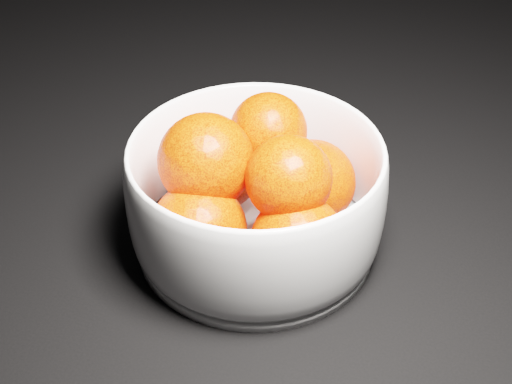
% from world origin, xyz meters
% --- Properties ---
extents(ground, '(3.00, 3.00, 0.00)m').
position_xyz_m(ground, '(0.00, 0.00, 0.00)').
color(ground, black).
rests_on(ground, ground).
extents(bowl, '(0.22, 0.22, 0.11)m').
position_xyz_m(bowl, '(0.25, -0.25, 0.05)').
color(bowl, white).
rests_on(bowl, ground).
extents(orange_pile, '(0.17, 0.17, 0.12)m').
position_xyz_m(orange_pile, '(0.25, -0.25, 0.07)').
color(orange_pile, '#F32E07').
rests_on(orange_pile, bowl).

